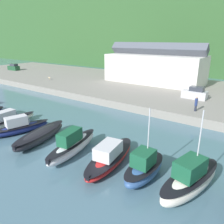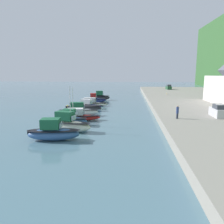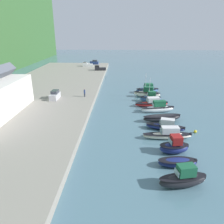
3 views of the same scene
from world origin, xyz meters
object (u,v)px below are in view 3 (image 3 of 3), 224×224
at_px(moored_boat_6, 158,108).
at_px(person_on_quay, 85,93).
at_px(mooring_buoy_0, 195,131).
at_px(moored_boat_7, 152,103).
at_px(moored_boat_10, 147,90).
at_px(pickup_truck_0, 99,68).
at_px(moored_boat_2, 174,146).
at_px(moored_boat_9, 147,93).
at_px(moored_boat_1, 177,162).
at_px(parked_car_0, 94,62).
at_px(moored_boat_8, 151,98).
at_px(moored_boat_5, 162,118).
at_px(moored_boat_3, 168,134).
at_px(pickup_truck_1, 87,65).
at_px(parked_car_1, 55,95).
at_px(moored_boat_4, 166,126).
at_px(moored_boat_0, 183,179).

distance_m(moored_boat_6, person_on_quay, 19.34).
distance_m(moored_boat_6, mooring_buoy_0, 11.72).
bearing_deg(moored_boat_7, person_on_quay, 71.49).
xyz_separation_m(moored_boat_10, pickup_truck_0, (30.16, 17.28, 1.06)).
xyz_separation_m(moored_boat_2, moored_boat_9, (29.19, 1.00, 0.05)).
relative_size(moored_boat_1, moored_boat_2, 1.17).
xyz_separation_m(moored_boat_2, parked_car_0, (80.27, 21.80, 1.13)).
bearing_deg(moored_boat_7, moored_boat_8, -10.81).
distance_m(moored_boat_2, person_on_quay, 30.47).
distance_m(moored_boat_2, mooring_buoy_0, 9.00).
xyz_separation_m(moored_boat_2, moored_boat_5, (12.37, -0.24, -0.32)).
height_order(moored_boat_3, moored_boat_8, moored_boat_8).
bearing_deg(moored_boat_9, moored_boat_5, -162.80).
xyz_separation_m(moored_boat_7, pickup_truck_1, (52.10, 23.97, 1.32)).
bearing_deg(moored_boat_3, moored_boat_2, 177.55).
height_order(moored_boat_5, parked_car_1, parked_car_1).
relative_size(person_on_quay, mooring_buoy_0, 3.87).
relative_size(moored_boat_8, pickup_truck_1, 1.28).
xyz_separation_m(moored_boat_6, person_on_quay, (7.22, 17.89, 1.38)).
relative_size(parked_car_0, pickup_truck_0, 0.86).
distance_m(moored_boat_2, parked_car_0, 83.18).
xyz_separation_m(moored_boat_3, moored_boat_4, (3.49, -0.26, 0.02)).
height_order(moored_boat_1, moored_boat_5, moored_boat_5).
xyz_separation_m(moored_boat_1, moored_boat_8, (29.01, 0.19, 0.39)).
distance_m(moored_boat_1, moored_boat_7, 25.29).
distance_m(parked_car_0, mooring_buoy_0, 78.12).
relative_size(parked_car_0, person_on_quay, 2.00).
distance_m(moored_boat_3, moored_boat_10, 28.87).
bearing_deg(moored_boat_4, moored_boat_8, 17.11).
xyz_separation_m(moored_boat_0, pickup_truck_1, (81.60, 23.92, 1.02)).
xyz_separation_m(moored_boat_2, pickup_truck_0, (63.70, 17.72, 1.04)).
relative_size(moored_boat_0, parked_car_1, 1.48).
bearing_deg(moored_boat_3, moored_boat_7, -0.83).
distance_m(moored_boat_9, pickup_truck_0, 38.36).
distance_m(moored_boat_5, moored_boat_8, 13.13).
xyz_separation_m(moored_boat_1, pickup_truck_0, (67.24, 17.43, 1.50)).
bearing_deg(moored_boat_3, moored_boat_5, -4.85).
xyz_separation_m(moored_boat_2, person_on_quay, (24.72, 17.76, 1.32)).
distance_m(moored_boat_5, mooring_buoy_0, 7.45).
bearing_deg(parked_car_1, pickup_truck_1, -89.52).
distance_m(moored_boat_5, parked_car_0, 71.40).
distance_m(moored_boat_3, parked_car_1, 30.67).
bearing_deg(moored_boat_10, parked_car_1, 106.89).
distance_m(moored_boat_4, moored_boat_10, 25.39).
xyz_separation_m(moored_boat_9, parked_car_1, (-6.67, 23.93, 1.09)).
distance_m(pickup_truck_0, person_on_quay, 38.98).
distance_m(moored_boat_2, moored_boat_8, 25.48).
relative_size(moored_boat_2, parked_car_1, 1.13).
relative_size(moored_boat_1, mooring_buoy_0, 10.08).
relative_size(moored_boat_2, moored_boat_3, 0.55).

